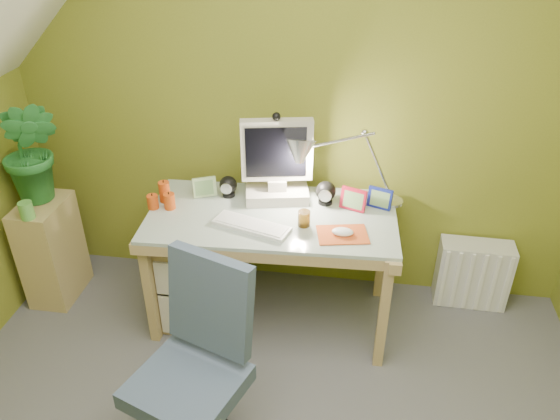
# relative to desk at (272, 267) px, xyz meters

# --- Properties ---
(wall_back) EXTENTS (3.20, 0.01, 2.40)m
(wall_back) POSITION_rel_desk_xyz_m (0.07, 0.41, 0.85)
(wall_back) COLOR olive
(wall_back) RESTS_ON floor
(desk) EXTENTS (1.34, 0.71, 0.70)m
(desk) POSITION_rel_desk_xyz_m (0.00, 0.00, 0.00)
(desk) COLOR tan
(desk) RESTS_ON floor
(monitor) EXTENTS (0.44, 0.31, 0.55)m
(monitor) POSITION_rel_desk_xyz_m (-0.00, 0.18, 0.63)
(monitor) COLOR beige
(monitor) RESTS_ON desk
(speaker_left) EXTENTS (0.11, 0.11, 0.12)m
(speaker_left) POSITION_rel_desk_xyz_m (-0.27, 0.16, 0.41)
(speaker_left) COLOR black
(speaker_left) RESTS_ON desk
(speaker_right) EXTENTS (0.12, 0.12, 0.13)m
(speaker_right) POSITION_rel_desk_xyz_m (0.27, 0.16, 0.42)
(speaker_right) COLOR black
(speaker_right) RESTS_ON desk
(keyboard) EXTENTS (0.42, 0.24, 0.02)m
(keyboard) POSITION_rel_desk_xyz_m (-0.08, -0.14, 0.36)
(keyboard) COLOR white
(keyboard) RESTS_ON desk
(mousepad) EXTENTS (0.28, 0.22, 0.01)m
(mousepad) POSITION_rel_desk_xyz_m (0.38, -0.14, 0.35)
(mousepad) COLOR #BC4A1D
(mousepad) RESTS_ON desk
(mouse) EXTENTS (0.12, 0.08, 0.04)m
(mouse) POSITION_rel_desk_xyz_m (0.38, -0.14, 0.37)
(mouse) COLOR white
(mouse) RESTS_ON mousepad
(amber_tumbler) EXTENTS (0.07, 0.07, 0.08)m
(amber_tumbler) POSITION_rel_desk_xyz_m (0.18, -0.08, 0.39)
(amber_tumbler) COLOR brown
(amber_tumbler) RESTS_ON desk
(candle_cluster) EXTENTS (0.17, 0.16, 0.12)m
(candle_cluster) POSITION_rel_desk_xyz_m (-0.60, 0.01, 0.41)
(candle_cluster) COLOR #C84511
(candle_cluster) RESTS_ON desk
(photo_frame_red) EXTENTS (0.14, 0.07, 0.12)m
(photo_frame_red) POSITION_rel_desk_xyz_m (0.42, 0.12, 0.41)
(photo_frame_red) COLOR #AD1229
(photo_frame_red) RESTS_ON desk
(photo_frame_blue) EXTENTS (0.13, 0.06, 0.11)m
(photo_frame_blue) POSITION_rel_desk_xyz_m (0.56, 0.16, 0.41)
(photo_frame_blue) COLOR navy
(photo_frame_blue) RESTS_ON desk
(photo_frame_green) EXTENTS (0.13, 0.07, 0.11)m
(photo_frame_green) POSITION_rel_desk_xyz_m (-0.40, 0.14, 0.41)
(photo_frame_green) COLOR #ACCC8C
(photo_frame_green) RESTS_ON desk
(desk_lamp) EXTENTS (0.61, 0.27, 0.65)m
(desk_lamp) POSITION_rel_desk_xyz_m (0.45, 0.18, 0.67)
(desk_lamp) COLOR silver
(desk_lamp) RESTS_ON desk
(side_ledge) EXTENTS (0.24, 0.37, 0.64)m
(side_ledge) POSITION_rel_desk_xyz_m (-1.34, 0.01, -0.03)
(side_ledge) COLOR tan
(side_ledge) RESTS_ON floor
(potted_plant) EXTENTS (0.34, 0.27, 0.61)m
(potted_plant) POSITION_rel_desk_xyz_m (-1.34, 0.06, 0.59)
(potted_plant) COLOR #22672B
(potted_plant) RESTS_ON side_ledge
(green_cup) EXTENTS (0.09, 0.09, 0.10)m
(green_cup) POSITION_rel_desk_xyz_m (-1.32, -0.14, 0.34)
(green_cup) COLOR #5AA444
(green_cup) RESTS_ON side_ledge
(task_chair) EXTENTS (0.61, 0.61, 0.86)m
(task_chair) POSITION_rel_desk_xyz_m (-0.20, -0.95, 0.08)
(task_chair) COLOR #3A495F
(task_chair) RESTS_ON floor
(radiator) EXTENTS (0.42, 0.17, 0.42)m
(radiator) POSITION_rel_desk_xyz_m (1.16, 0.31, -0.14)
(radiator) COLOR silver
(radiator) RESTS_ON floor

